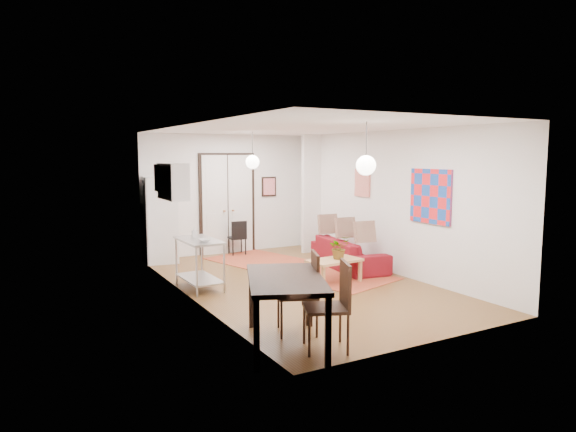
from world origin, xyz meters
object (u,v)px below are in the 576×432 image
kitchen_counter (199,257)px  black_side_chair (236,234)px  coffee_table (334,262)px  dining_chair_near (293,285)px  sofa (349,253)px  dining_table (286,285)px  fridge (161,220)px  dining_chair_far (321,297)px

kitchen_counter → black_side_chair: kitchen_counter is taller
coffee_table → dining_chair_near: size_ratio=0.97×
coffee_table → kitchen_counter: 2.52m
sofa → dining_chair_near: bearing=141.6°
coffee_table → dining_table: dining_table is taller
kitchen_counter → black_side_chair: bearing=53.9°
kitchen_counter → fridge: fridge is taller
coffee_table → dining_table: size_ratio=0.58×
fridge → dining_chair_far: bearing=-78.6°
dining_chair_far → black_side_chair: dining_chair_far is taller
dining_chair_far → black_side_chair: (1.49, 6.14, -0.16)m
sofa → fridge: 4.25m
sofa → dining_table: size_ratio=1.16×
sofa → kitchen_counter: 3.38m
dining_chair_near → dining_chair_far: bearing=22.8°
kitchen_counter → dining_chair_far: dining_chair_far is taller
sofa → black_side_chair: 3.00m
coffee_table → black_side_chair: (-0.49, 3.54, 0.09)m
sofa → dining_table: dining_table is taller
dining_chair_far → sofa: bearing=162.6°
fridge → dining_chair_near: (0.36, -5.37, -0.32)m
fridge → dining_table: size_ratio=1.05×
dining_chair_near → fridge: bearing=-153.4°
kitchen_counter → fridge: 2.62m
kitchen_counter → dining_chair_near: bearing=-83.5°
kitchen_counter → sofa: bearing=0.1°
dining_table → black_side_chair: bearing=72.5°
coffee_table → black_side_chair: black_side_chair is taller
coffee_table → dining_chair_far: dining_chair_far is taller
sofa → fridge: (-3.36, 2.52, 0.65)m
dining_table → black_side_chair: (1.86, 5.91, -0.31)m
fridge → dining_table: fridge is taller
sofa → dining_chair_near: dining_chair_near is taller
sofa → dining_chair_far: (-3.00, -3.55, 0.33)m
coffee_table → sofa: bearing=42.9°
dining_chair_far → black_side_chair: bearing=-170.8°
coffee_table → kitchen_counter: size_ratio=0.90×
fridge → dining_chair_far: 6.09m
dining_chair_far → black_side_chair: size_ratio=1.32×
sofa → dining_chair_far: 4.66m
fridge → kitchen_counter: bearing=-82.2°
coffee_table → dining_chair_far: (-1.98, -2.61, 0.25)m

